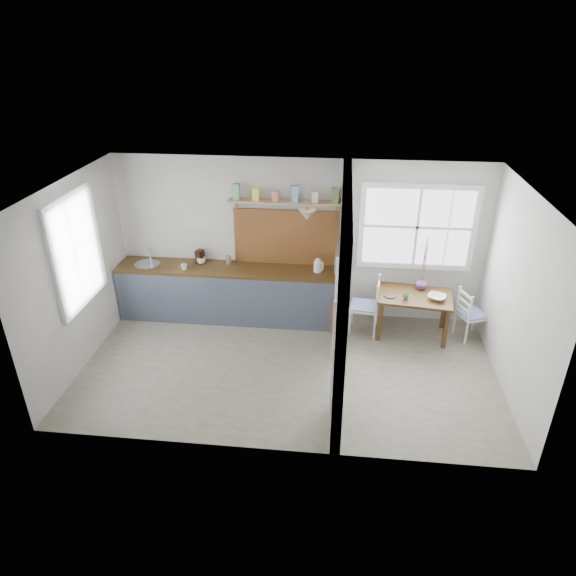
# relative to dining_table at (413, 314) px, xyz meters

# --- Properties ---
(floor) EXTENTS (5.80, 3.20, 0.01)m
(floor) POSITION_rel_dining_table_xyz_m (-1.82, -1.10, -0.34)
(floor) COLOR gray
(floor) RESTS_ON ground
(ceiling) EXTENTS (5.80, 3.20, 0.01)m
(ceiling) POSITION_rel_dining_table_xyz_m (-1.82, -1.10, 2.26)
(ceiling) COLOR silver
(ceiling) RESTS_ON walls
(walls) EXTENTS (5.81, 3.21, 2.60)m
(walls) POSITION_rel_dining_table_xyz_m (-1.82, -1.10, 0.96)
(walls) COLOR silver
(walls) RESTS_ON floor
(partition) EXTENTS (0.12, 3.20, 2.60)m
(partition) POSITION_rel_dining_table_xyz_m (-1.12, -1.04, 1.11)
(partition) COLOR silver
(partition) RESTS_ON floor
(kitchen_window) EXTENTS (0.10, 1.16, 1.50)m
(kitchen_window) POSITION_rel_dining_table_xyz_m (-4.69, -1.10, 1.31)
(kitchen_window) COLOR white
(kitchen_window) RESTS_ON walls
(nook_window) EXTENTS (1.76, 0.10, 1.30)m
(nook_window) POSITION_rel_dining_table_xyz_m (-0.02, 0.46, 1.26)
(nook_window) COLOR white
(nook_window) RESTS_ON walls
(counter) EXTENTS (3.50, 0.60, 0.90)m
(counter) POSITION_rel_dining_table_xyz_m (-2.95, 0.23, 0.12)
(counter) COLOR #4B3419
(counter) RESTS_ON floor
(sink) EXTENTS (0.40, 0.40, 0.02)m
(sink) POSITION_rel_dining_table_xyz_m (-4.25, 0.20, 0.55)
(sink) COLOR silver
(sink) RESTS_ON counter
(backsplash) EXTENTS (1.65, 0.03, 0.90)m
(backsplash) POSITION_rel_dining_table_xyz_m (-2.03, 0.48, 1.01)
(backsplash) COLOR brown
(backsplash) RESTS_ON walls
(shelf) EXTENTS (1.75, 0.20, 0.21)m
(shelf) POSITION_rel_dining_table_xyz_m (-2.03, 0.39, 1.66)
(shelf) COLOR #A47C5C
(shelf) RESTS_ON walls
(pendant_lamp) EXTENTS (0.26, 0.26, 0.16)m
(pendant_lamp) POSITION_rel_dining_table_xyz_m (-1.67, 0.05, 1.54)
(pendant_lamp) COLOR #F2E7C3
(pendant_lamp) RESTS_ON ceiling
(utensil_rail) EXTENTS (0.02, 0.50, 0.02)m
(utensil_rail) POSITION_rel_dining_table_xyz_m (-1.21, -0.20, 1.11)
(utensil_rail) COLOR silver
(utensil_rail) RESTS_ON partition
(dining_table) EXTENTS (1.17, 0.85, 0.68)m
(dining_table) POSITION_rel_dining_table_xyz_m (0.00, 0.00, 0.00)
(dining_table) COLOR #4B3419
(dining_table) RESTS_ON floor
(chair_left) EXTENTS (0.47, 0.47, 0.92)m
(chair_left) POSITION_rel_dining_table_xyz_m (-0.75, -0.01, 0.12)
(chair_left) COLOR silver
(chair_left) RESTS_ON floor
(chair_right) EXTENTS (0.48, 0.48, 0.82)m
(chair_right) POSITION_rel_dining_table_xyz_m (0.88, -0.01, 0.07)
(chair_right) COLOR silver
(chair_right) RESTS_ON floor
(kettle) EXTENTS (0.21, 0.19, 0.20)m
(kettle) POSITION_rel_dining_table_xyz_m (-1.50, 0.22, 0.66)
(kettle) COLOR white
(kettle) RESTS_ON counter
(mug_a) EXTENTS (0.12, 0.12, 0.09)m
(mug_a) POSITION_rel_dining_table_xyz_m (-3.59, 0.05, 0.61)
(mug_a) COLOR silver
(mug_a) RESTS_ON counter
(mug_b) EXTENTS (0.14, 0.14, 0.11)m
(mug_b) POSITION_rel_dining_table_xyz_m (-3.38, 0.32, 0.61)
(mug_b) COLOR white
(mug_b) RESTS_ON counter
(knife_block) EXTENTS (0.14, 0.16, 0.22)m
(knife_block) POSITION_rel_dining_table_xyz_m (-3.41, 0.35, 0.67)
(knife_block) COLOR black
(knife_block) RESTS_ON counter
(jar) EXTENTS (0.09, 0.09, 0.14)m
(jar) POSITION_rel_dining_table_xyz_m (-2.94, 0.35, 0.63)
(jar) COLOR #726548
(jar) RESTS_ON counter
(towel_magenta) EXTENTS (0.02, 0.03, 0.56)m
(towel_magenta) POSITION_rel_dining_table_xyz_m (-1.24, -0.14, -0.07)
(towel_magenta) COLOR #DA1955
(towel_magenta) RESTS_ON counter
(towel_orange) EXTENTS (0.02, 0.03, 0.54)m
(towel_orange) POSITION_rel_dining_table_xyz_m (-1.24, -0.17, -0.09)
(towel_orange) COLOR orange
(towel_orange) RESTS_ON counter
(bowl) EXTENTS (0.34, 0.34, 0.06)m
(bowl) POSITION_rel_dining_table_xyz_m (0.30, -0.09, 0.37)
(bowl) COLOR silver
(bowl) RESTS_ON dining_table
(table_cup) EXTENTS (0.11, 0.11, 0.09)m
(table_cup) POSITION_rel_dining_table_xyz_m (-0.16, -0.14, 0.39)
(table_cup) COLOR #468348
(table_cup) RESTS_ON dining_table
(plate) EXTENTS (0.20, 0.20, 0.02)m
(plate) POSITION_rel_dining_table_xyz_m (-0.38, -0.07, 0.35)
(plate) COLOR #2F2524
(plate) RESTS_ON dining_table
(vase) EXTENTS (0.22, 0.22, 0.19)m
(vase) POSITION_rel_dining_table_xyz_m (0.11, 0.23, 0.44)
(vase) COLOR #5A386D
(vase) RESTS_ON dining_table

